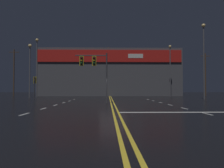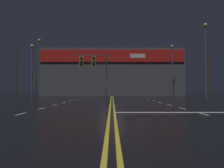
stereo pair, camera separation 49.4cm
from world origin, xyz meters
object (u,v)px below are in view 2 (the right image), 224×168
at_px(streetlight_median_approach, 39,61).
at_px(streetlight_far_left, 32,63).
at_px(streetlight_near_right, 172,64).
at_px(traffic_signal_corner_northwest, 36,83).
at_px(traffic_signal_median, 93,65).
at_px(streetlight_far_median, 206,52).

height_order(streetlight_median_approach, streetlight_far_left, streetlight_median_approach).
bearing_deg(streetlight_near_right, streetlight_far_left, -163.20).
height_order(streetlight_near_right, streetlight_median_approach, streetlight_median_approach).
bearing_deg(traffic_signal_corner_northwest, traffic_signal_median, -47.35).
xyz_separation_m(streetlight_near_right, streetlight_far_left, (-25.54, -7.71, -0.83)).
xyz_separation_m(streetlight_far_left, streetlight_far_median, (27.05, -4.37, 1.22)).
bearing_deg(streetlight_median_approach, streetlight_far_median, -17.57).
xyz_separation_m(streetlight_near_right, streetlight_median_approach, (-25.77, -3.45, 0.23)).
bearing_deg(streetlight_near_right, streetlight_far_median, -82.90).
bearing_deg(traffic_signal_corner_northwest, streetlight_far_left, 117.80).
height_order(traffic_signal_corner_northwest, streetlight_median_approach, streetlight_median_approach).
relative_size(traffic_signal_median, streetlight_median_approach, 0.47).
bearing_deg(streetlight_far_median, traffic_signal_median, -147.76).
distance_m(traffic_signal_corner_northwest, streetlight_far_median, 25.23).
distance_m(streetlight_median_approach, streetlight_far_median, 28.61).
relative_size(streetlight_far_left, streetlight_far_median, 0.80).
bearing_deg(streetlight_far_median, streetlight_median_approach, 162.43).
distance_m(traffic_signal_median, streetlight_near_right, 26.23).
xyz_separation_m(streetlight_median_approach, streetlight_far_left, (0.23, -4.26, -1.05)).
distance_m(streetlight_near_right, streetlight_far_left, 26.69).
xyz_separation_m(traffic_signal_median, streetlight_near_right, (14.11, 21.94, 2.74)).
height_order(streetlight_median_approach, streetlight_far_median, streetlight_far_median).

